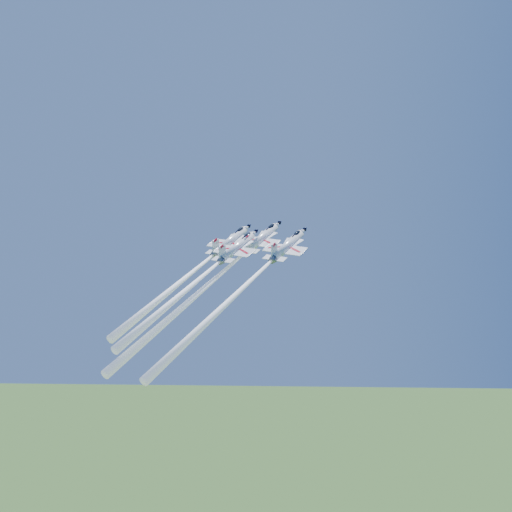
{
  "coord_description": "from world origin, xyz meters",
  "views": [
    {
      "loc": [
        6.28,
        -124.59,
        86.18
      ],
      "look_at": [
        0.0,
        0.0,
        89.24
      ],
      "focal_mm": 40.0,
      "sensor_mm": 36.0,
      "label": 1
    }
  ],
  "objects_px": {
    "jet_slot": "(200,278)",
    "jet_lead": "(213,280)",
    "jet_right": "(243,287)",
    "jet_left": "(194,271)"
  },
  "relations": [
    {
      "from": "jet_lead",
      "to": "jet_left",
      "type": "relative_size",
      "value": 1.2
    },
    {
      "from": "jet_lead",
      "to": "jet_left",
      "type": "height_order",
      "value": "jet_lead"
    },
    {
      "from": "jet_lead",
      "to": "jet_right",
      "type": "distance_m",
      "value": 8.21
    },
    {
      "from": "jet_left",
      "to": "jet_slot",
      "type": "relative_size",
      "value": 1.05
    },
    {
      "from": "jet_lead",
      "to": "jet_slot",
      "type": "height_order",
      "value": "jet_lead"
    },
    {
      "from": "jet_lead",
      "to": "jet_left",
      "type": "xyz_separation_m",
      "value": [
        -4.91,
        5.93,
        1.91
      ]
    },
    {
      "from": "jet_slot",
      "to": "jet_lead",
      "type": "bearing_deg",
      "value": 83.95
    },
    {
      "from": "jet_right",
      "to": "jet_slot",
      "type": "distance_m",
      "value": 9.08
    },
    {
      "from": "jet_left",
      "to": "jet_right",
      "type": "bearing_deg",
      "value": -12.88
    },
    {
      "from": "jet_lead",
      "to": "jet_right",
      "type": "height_order",
      "value": "jet_lead"
    }
  ]
}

